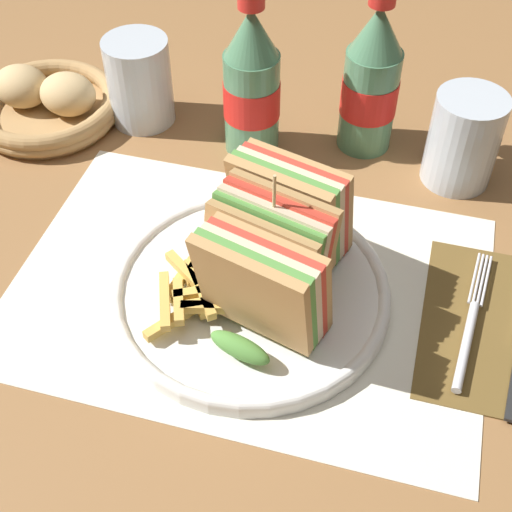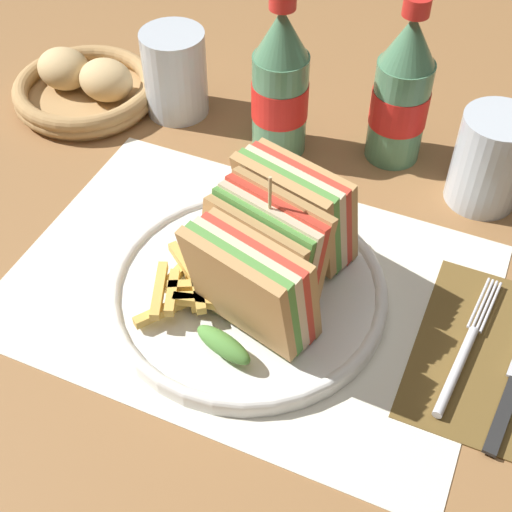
# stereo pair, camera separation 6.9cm
# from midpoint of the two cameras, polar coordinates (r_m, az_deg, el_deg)

# --- Properties ---
(ground_plane) EXTENTS (4.00, 4.00, 0.00)m
(ground_plane) POSITION_cam_midpoint_polar(r_m,az_deg,el_deg) (0.70, -5.40, -4.05)
(ground_plane) COLOR olive
(placemat) EXTENTS (0.47, 0.33, 0.00)m
(placemat) POSITION_cam_midpoint_polar(r_m,az_deg,el_deg) (0.71, -3.33, -2.80)
(placemat) COLOR silver
(placemat) RESTS_ON ground_plane
(plate_main) EXTENTS (0.27, 0.27, 0.02)m
(plate_main) POSITION_cam_midpoint_polar(r_m,az_deg,el_deg) (0.70, -3.25, -2.99)
(plate_main) COLOR white
(plate_main) RESTS_ON ground_plane
(club_sandwich) EXTENTS (0.13, 0.21, 0.15)m
(club_sandwich) POSITION_cam_midpoint_polar(r_m,az_deg,el_deg) (0.65, -1.58, 0.34)
(club_sandwich) COLOR tan
(club_sandwich) RESTS_ON plate_main
(fries_pile) EXTENTS (0.09, 0.10, 0.02)m
(fries_pile) POSITION_cam_midpoint_polar(r_m,az_deg,el_deg) (0.67, -8.09, -3.20)
(fries_pile) COLOR gold
(fries_pile) RESTS_ON plate_main
(ketchup_blob) EXTENTS (0.04, 0.04, 0.02)m
(ketchup_blob) POSITION_cam_midpoint_polar(r_m,az_deg,el_deg) (0.70, -6.28, -0.79)
(ketchup_blob) COLOR maroon
(ketchup_blob) RESTS_ON plate_main
(napkin) EXTENTS (0.14, 0.20, 0.00)m
(napkin) POSITION_cam_midpoint_polar(r_m,az_deg,el_deg) (0.71, 16.12, -5.66)
(napkin) COLOR brown
(napkin) RESTS_ON ground_plane
(fork) EXTENTS (0.03, 0.17, 0.01)m
(fork) POSITION_cam_midpoint_polar(r_m,az_deg,el_deg) (0.69, 13.98, -6.01)
(fork) COLOR silver
(fork) RESTS_ON napkin
(coke_bottle_near) EXTENTS (0.07, 0.07, 0.20)m
(coke_bottle_near) POSITION_cam_midpoint_polar(r_m,az_deg,el_deg) (0.83, -2.79, 13.37)
(coke_bottle_near) COLOR #4C7F5B
(coke_bottle_near) RESTS_ON ground_plane
(coke_bottle_far) EXTENTS (0.07, 0.07, 0.20)m
(coke_bottle_far) POSITION_cam_midpoint_polar(r_m,az_deg,el_deg) (0.84, 6.82, 13.53)
(coke_bottle_far) COLOR #4C7F5B
(coke_bottle_far) RESTS_ON ground_plane
(glass_near) EXTENTS (0.08, 0.08, 0.11)m
(glass_near) POSITION_cam_midpoint_polar(r_m,az_deg,el_deg) (0.82, 13.90, 8.55)
(glass_near) COLOR silver
(glass_near) RESTS_ON ground_plane
(glass_far) EXTENTS (0.08, 0.08, 0.11)m
(glass_far) POSITION_cam_midpoint_polar(r_m,az_deg,el_deg) (0.91, -11.52, 13.45)
(glass_far) COLOR silver
(glass_far) RESTS_ON ground_plane
(bread_basket) EXTENTS (0.18, 0.18, 0.06)m
(bread_basket) POSITION_cam_midpoint_polar(r_m,az_deg,el_deg) (0.96, -18.48, 11.39)
(bread_basket) COLOR #AD8451
(bread_basket) RESTS_ON ground_plane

